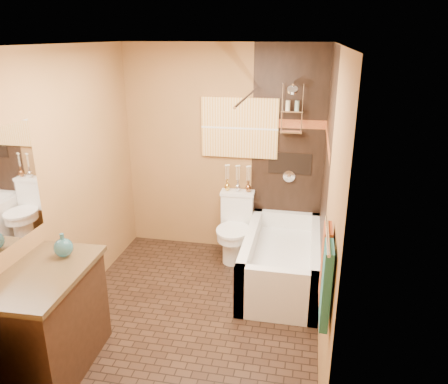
% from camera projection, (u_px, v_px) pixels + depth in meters
% --- Properties ---
extents(floor, '(3.00, 3.00, 0.00)m').
position_uv_depth(floor, '(193.00, 313.00, 4.28)').
color(floor, black).
rests_on(floor, ground).
extents(wall_left, '(0.02, 3.00, 2.50)m').
position_uv_depth(wall_left, '(66.00, 185.00, 4.07)').
color(wall_left, '#9B683C').
rests_on(wall_left, floor).
extents(wall_right, '(0.02, 3.00, 2.50)m').
position_uv_depth(wall_right, '(329.00, 203.00, 3.63)').
color(wall_right, '#9B683C').
rests_on(wall_right, floor).
extents(wall_back, '(2.40, 0.02, 2.50)m').
position_uv_depth(wall_back, '(223.00, 152.00, 5.23)').
color(wall_back, '#9B683C').
rests_on(wall_back, floor).
extents(wall_front, '(2.40, 0.02, 2.50)m').
position_uv_depth(wall_front, '(119.00, 283.00, 2.47)').
color(wall_front, '#9B683C').
rests_on(wall_front, floor).
extents(ceiling, '(3.00, 3.00, 0.00)m').
position_uv_depth(ceiling, '(185.00, 45.00, 3.42)').
color(ceiling, silver).
rests_on(ceiling, wall_back).
extents(alcove_tile_back, '(0.85, 0.01, 2.50)m').
position_uv_depth(alcove_tile_back, '(288.00, 155.00, 5.08)').
color(alcove_tile_back, black).
rests_on(alcove_tile_back, wall_back).
extents(alcove_tile_right, '(0.01, 1.50, 2.50)m').
position_uv_depth(alcove_tile_right, '(326.00, 176.00, 4.32)').
color(alcove_tile_right, black).
rests_on(alcove_tile_right, wall_right).
extents(mosaic_band_back, '(0.85, 0.01, 0.10)m').
position_uv_depth(mosaic_band_back, '(290.00, 124.00, 4.94)').
color(mosaic_band_back, maroon).
rests_on(mosaic_band_back, alcove_tile_back).
extents(mosaic_band_right, '(0.01, 1.50, 0.10)m').
position_uv_depth(mosaic_band_right, '(328.00, 140.00, 4.20)').
color(mosaic_band_right, maroon).
rests_on(mosaic_band_right, alcove_tile_right).
extents(alcove_niche, '(0.50, 0.01, 0.25)m').
position_uv_depth(alcove_niche, '(290.00, 164.00, 5.10)').
color(alcove_niche, black).
rests_on(alcove_niche, alcove_tile_back).
extents(shower_fixtures, '(0.24, 0.33, 1.16)m').
position_uv_depth(shower_fixtures, '(292.00, 121.00, 4.83)').
color(shower_fixtures, silver).
rests_on(shower_fixtures, floor).
extents(curtain_rod, '(0.03, 1.55, 0.03)m').
position_uv_depth(curtain_rod, '(248.00, 95.00, 4.21)').
color(curtain_rod, silver).
rests_on(curtain_rod, wall_back).
extents(towel_bar, '(0.02, 0.55, 0.02)m').
position_uv_depth(towel_bar, '(328.00, 235.00, 2.60)').
color(towel_bar, silver).
rests_on(towel_bar, wall_right).
extents(towel_teal, '(0.05, 0.22, 0.52)m').
position_uv_depth(towel_teal, '(326.00, 286.00, 2.57)').
color(towel_teal, '#206D67').
rests_on(towel_teal, towel_bar).
extents(towel_rust, '(0.05, 0.22, 0.52)m').
position_uv_depth(towel_rust, '(325.00, 264.00, 2.81)').
color(towel_rust, maroon).
rests_on(towel_rust, towel_bar).
extents(sunset_painting, '(0.90, 0.04, 0.70)m').
position_uv_depth(sunset_painting, '(240.00, 128.00, 5.07)').
color(sunset_painting, gold).
rests_on(sunset_painting, wall_back).
extents(bathtub, '(0.80, 1.50, 0.55)m').
position_uv_depth(bathtub, '(282.00, 264.00, 4.75)').
color(bathtub, white).
rests_on(bathtub, floor).
extents(toilet, '(0.41, 0.60, 0.80)m').
position_uv_depth(toilet, '(235.00, 227.00, 5.22)').
color(toilet, white).
rests_on(toilet, floor).
extents(vanity, '(0.64, 1.02, 0.89)m').
position_uv_depth(vanity, '(48.00, 321.00, 3.44)').
color(vanity, black).
rests_on(vanity, floor).
extents(teal_bottle, '(0.16, 0.16, 0.24)m').
position_uv_depth(teal_bottle, '(63.00, 245.00, 3.49)').
color(teal_bottle, '#256270').
rests_on(teal_bottle, vanity).
extents(bud_vases, '(0.32, 0.07, 0.32)m').
position_uv_depth(bud_vases, '(238.00, 178.00, 5.19)').
color(bud_vases, gold).
rests_on(bud_vases, toilet).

